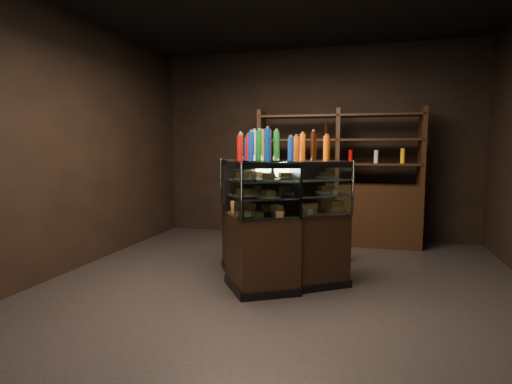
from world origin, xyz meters
TOP-DOWN VIEW (x-y plane):
  - ground at (0.00, 0.00)m, footprint 5.00×5.00m
  - room_shell at (0.00, 0.00)m, footprint 5.02×5.02m
  - display_case at (-0.14, 0.07)m, footprint 1.56×1.34m
  - food_display at (-0.15, 0.06)m, footprint 1.21×1.06m
  - bottles_top at (-0.14, 0.07)m, footprint 1.05×0.92m
  - potted_conifer at (0.47, 1.11)m, footprint 0.33×0.33m
  - back_shelving at (0.40, 2.05)m, footprint 2.39×0.48m

SIDE VIEW (x-z plane):
  - ground at x=0.00m, z-range 0.00..0.00m
  - potted_conifer at x=0.47m, z-range 0.05..0.75m
  - display_case at x=-0.14m, z-range -0.21..1.10m
  - back_shelving at x=0.40m, z-range -0.39..1.61m
  - food_display at x=-0.15m, z-range 0.79..1.20m
  - bottles_top at x=-0.14m, z-range 1.29..1.59m
  - room_shell at x=0.00m, z-range 0.44..3.45m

